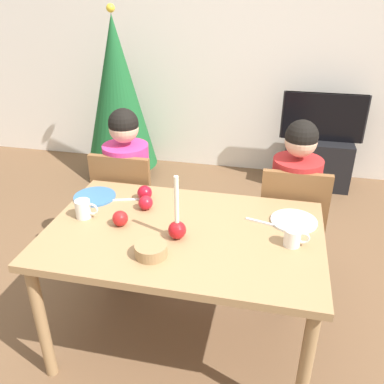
{
  "coord_description": "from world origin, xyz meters",
  "views": [
    {
      "loc": [
        0.42,
        -1.71,
        1.89
      ],
      "look_at": [
        0.0,
        0.2,
        0.87
      ],
      "focal_mm": 38.5,
      "sensor_mm": 36.0,
      "label": 1
    }
  ],
  "objects": [
    {
      "name": "christmas_tree",
      "position": [
        -1.17,
        2.09,
        0.88
      ],
      "size": [
        0.73,
        0.73,
        1.7
      ],
      "color": "brown",
      "rests_on": "ground"
    },
    {
      "name": "candle_centerpiece",
      "position": [
        -0.01,
        -0.07,
        0.82
      ],
      "size": [
        0.09,
        0.09,
        0.34
      ],
      "color": "red",
      "rests_on": "dining_table"
    },
    {
      "name": "person_right_child",
      "position": [
        0.56,
        0.64,
        0.57
      ],
      "size": [
        0.3,
        0.3,
        1.17
      ],
      "color": "#33384C",
      "rests_on": "ground"
    },
    {
      "name": "apple_near_candle",
      "position": [
        -0.26,
        0.17,
        0.79
      ],
      "size": [
        0.08,
        0.08,
        0.08
      ],
      "primitive_type": "sphere",
      "color": "red",
      "rests_on": "dining_table"
    },
    {
      "name": "chair_right",
      "position": [
        0.56,
        0.61,
        0.51
      ],
      "size": [
        0.4,
        0.4,
        0.9
      ],
      "color": "brown",
      "rests_on": "ground"
    },
    {
      "name": "fork_left",
      "position": [
        -0.41,
        0.24,
        0.75
      ],
      "size": [
        0.18,
        0.07,
        0.01
      ],
      "primitive_type": "cube",
      "rotation": [
        0.0,
        0.0,
        0.3
      ],
      "color": "silver",
      "rests_on": "dining_table"
    },
    {
      "name": "back_wall",
      "position": [
        0.0,
        2.6,
        1.3
      ],
      "size": [
        6.4,
        0.1,
        2.6
      ],
      "primitive_type": "cube",
      "color": "silver",
      "rests_on": "ground"
    },
    {
      "name": "apple_by_right_mug",
      "position": [
        -0.3,
        0.28,
        0.79
      ],
      "size": [
        0.09,
        0.09,
        0.09
      ],
      "primitive_type": "sphere",
      "color": "#AE0F1E",
      "rests_on": "dining_table"
    },
    {
      "name": "bowl_walnuts",
      "position": [
        -0.1,
        -0.24,
        0.78
      ],
      "size": [
        0.15,
        0.15,
        0.06
      ],
      "primitive_type": "cylinder",
      "color": "#99754C",
      "rests_on": "dining_table"
    },
    {
      "name": "plate_right",
      "position": [
        0.55,
        0.21,
        0.76
      ],
      "size": [
        0.24,
        0.24,
        0.01
      ],
      "primitive_type": "cylinder",
      "color": "silver",
      "rests_on": "dining_table"
    },
    {
      "name": "chair_left",
      "position": [
        -0.54,
        0.61,
        0.51
      ],
      "size": [
        0.4,
        0.4,
        0.9
      ],
      "color": "brown",
      "rests_on": "ground"
    },
    {
      "name": "ground_plane",
      "position": [
        0.0,
        0.0,
        0.0
      ],
      "size": [
        7.68,
        7.68,
        0.0
      ],
      "primitive_type": "plane",
      "color": "brown"
    },
    {
      "name": "fork_right",
      "position": [
        0.39,
        0.16,
        0.75
      ],
      "size": [
        0.18,
        0.06,
        0.01
      ],
      "primitive_type": "cube",
      "rotation": [
        0.0,
        0.0,
        -0.25
      ],
      "color": "silver",
      "rests_on": "dining_table"
    },
    {
      "name": "tv_stand",
      "position": [
        0.83,
        2.3,
        0.24
      ],
      "size": [
        0.64,
        0.4,
        0.48
      ],
      "primitive_type": "cube",
      "color": "black",
      "rests_on": "ground"
    },
    {
      "name": "mug_right",
      "position": [
        0.54,
        -0.01,
        0.79
      ],
      "size": [
        0.12,
        0.08,
        0.09
      ],
      "color": "silver",
      "rests_on": "dining_table"
    },
    {
      "name": "mug_left",
      "position": [
        -0.55,
        0.01,
        0.8
      ],
      "size": [
        0.13,
        0.08,
        0.1
      ],
      "color": "silver",
      "rests_on": "dining_table"
    },
    {
      "name": "plate_left",
      "position": [
        -0.59,
        0.23,
        0.76
      ],
      "size": [
        0.24,
        0.24,
        0.01
      ],
      "primitive_type": "cylinder",
      "color": "teal",
      "rests_on": "dining_table"
    },
    {
      "name": "person_left_child",
      "position": [
        -0.54,
        0.64,
        0.57
      ],
      "size": [
        0.3,
        0.3,
        1.17
      ],
      "color": "#33384C",
      "rests_on": "ground"
    },
    {
      "name": "dining_table",
      "position": [
        0.0,
        0.0,
        0.67
      ],
      "size": [
        1.4,
        0.9,
        0.75
      ],
      "color": "#99754C",
      "rests_on": "ground"
    },
    {
      "name": "apple_by_left_plate",
      "position": [
        -0.33,
        -0.02,
        0.79
      ],
      "size": [
        0.08,
        0.08,
        0.08
      ],
      "primitive_type": "sphere",
      "color": "red",
      "rests_on": "dining_table"
    },
    {
      "name": "tv",
      "position": [
        0.83,
        2.3,
        0.71
      ],
      "size": [
        0.79,
        0.05,
        0.46
      ],
      "color": "black",
      "rests_on": "tv_stand"
    }
  ]
}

